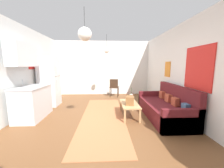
{
  "coord_description": "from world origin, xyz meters",
  "views": [
    {
      "loc": [
        0.16,
        -3.26,
        1.49
      ],
      "look_at": [
        0.38,
        1.54,
        0.8
      ],
      "focal_mm": 20.98,
      "sensor_mm": 36.0,
      "label": 1
    }
  ],
  "objects_px": {
    "pendant_lamp_near": "(85,34)",
    "accent_chair": "(114,87)",
    "coffee_table": "(129,105)",
    "pendant_lamp_far": "(107,50)",
    "bamboo_vase": "(131,98)",
    "refrigerator": "(49,81)",
    "couch": "(166,108)",
    "handbag": "(130,100)"
  },
  "relations": [
    {
      "from": "handbag",
      "to": "pendant_lamp_far",
      "type": "relative_size",
      "value": 0.5
    },
    {
      "from": "refrigerator",
      "to": "pendant_lamp_near",
      "type": "relative_size",
      "value": 2.6
    },
    {
      "from": "bamboo_vase",
      "to": "pendant_lamp_far",
      "type": "xyz_separation_m",
      "value": [
        -0.74,
        1.44,
        1.56
      ]
    },
    {
      "from": "pendant_lamp_near",
      "to": "pendant_lamp_far",
      "type": "relative_size",
      "value": 0.96
    },
    {
      "from": "handbag",
      "to": "bamboo_vase",
      "type": "bearing_deg",
      "value": 71.2
    },
    {
      "from": "refrigerator",
      "to": "pendant_lamp_near",
      "type": "bearing_deg",
      "value": -50.03
    },
    {
      "from": "couch",
      "to": "pendant_lamp_far",
      "type": "relative_size",
      "value": 2.77
    },
    {
      "from": "coffee_table",
      "to": "handbag",
      "type": "relative_size",
      "value": 2.76
    },
    {
      "from": "coffee_table",
      "to": "pendant_lamp_near",
      "type": "xyz_separation_m",
      "value": [
        -1.12,
        -0.75,
        1.8
      ]
    },
    {
      "from": "coffee_table",
      "to": "bamboo_vase",
      "type": "height_order",
      "value": "bamboo_vase"
    },
    {
      "from": "coffee_table",
      "to": "handbag",
      "type": "bearing_deg",
      "value": -98.15
    },
    {
      "from": "coffee_table",
      "to": "pendant_lamp_far",
      "type": "height_order",
      "value": "pendant_lamp_far"
    },
    {
      "from": "handbag",
      "to": "pendant_lamp_far",
      "type": "xyz_separation_m",
      "value": [
        -0.63,
        1.75,
        1.55
      ]
    },
    {
      "from": "handbag",
      "to": "accent_chair",
      "type": "relative_size",
      "value": 0.42
    },
    {
      "from": "couch",
      "to": "handbag",
      "type": "relative_size",
      "value": 5.56
    },
    {
      "from": "refrigerator",
      "to": "pendant_lamp_far",
      "type": "relative_size",
      "value": 2.49
    },
    {
      "from": "couch",
      "to": "accent_chair",
      "type": "bearing_deg",
      "value": 117.88
    },
    {
      "from": "pendant_lamp_far",
      "to": "coffee_table",
      "type": "bearing_deg",
      "value": -68.55
    },
    {
      "from": "pendant_lamp_far",
      "to": "bamboo_vase",
      "type": "bearing_deg",
      "value": -62.9
    },
    {
      "from": "couch",
      "to": "pendant_lamp_near",
      "type": "relative_size",
      "value": 2.89
    },
    {
      "from": "refrigerator",
      "to": "accent_chair",
      "type": "height_order",
      "value": "refrigerator"
    },
    {
      "from": "couch",
      "to": "accent_chair",
      "type": "distance_m",
      "value": 2.88
    },
    {
      "from": "refrigerator",
      "to": "pendant_lamp_far",
      "type": "height_order",
      "value": "pendant_lamp_far"
    },
    {
      "from": "handbag",
      "to": "couch",
      "type": "bearing_deg",
      "value": -1.02
    },
    {
      "from": "bamboo_vase",
      "to": "handbag",
      "type": "distance_m",
      "value": 0.33
    },
    {
      "from": "couch",
      "to": "handbag",
      "type": "height_order",
      "value": "couch"
    },
    {
      "from": "couch",
      "to": "pendant_lamp_far",
      "type": "height_order",
      "value": "pendant_lamp_far"
    },
    {
      "from": "couch",
      "to": "bamboo_vase",
      "type": "distance_m",
      "value": 1.04
    },
    {
      "from": "couch",
      "to": "accent_chair",
      "type": "height_order",
      "value": "couch"
    },
    {
      "from": "handbag",
      "to": "refrigerator",
      "type": "distance_m",
      "value": 3.06
    },
    {
      "from": "couch",
      "to": "pendant_lamp_far",
      "type": "distance_m",
      "value": 3.03
    },
    {
      "from": "coffee_table",
      "to": "refrigerator",
      "type": "height_order",
      "value": "refrigerator"
    },
    {
      "from": "accent_chair",
      "to": "couch",
      "type": "bearing_deg",
      "value": 128.75
    },
    {
      "from": "couch",
      "to": "accent_chair",
      "type": "relative_size",
      "value": 2.34
    },
    {
      "from": "refrigerator",
      "to": "handbag",
      "type": "bearing_deg",
      "value": -25.49
    },
    {
      "from": "accent_chair",
      "to": "pendant_lamp_far",
      "type": "xyz_separation_m",
      "value": [
        -0.35,
        -0.77,
        1.58
      ]
    },
    {
      "from": "refrigerator",
      "to": "coffee_table",
      "type": "bearing_deg",
      "value": -23.54
    },
    {
      "from": "couch",
      "to": "pendant_lamp_near",
      "type": "height_order",
      "value": "pendant_lamp_near"
    },
    {
      "from": "refrigerator",
      "to": "pendant_lamp_far",
      "type": "distance_m",
      "value": 2.46
    },
    {
      "from": "couch",
      "to": "handbag",
      "type": "xyz_separation_m",
      "value": [
        -1.06,
        0.02,
        0.24
      ]
    },
    {
      "from": "handbag",
      "to": "pendant_lamp_far",
      "type": "distance_m",
      "value": 2.42
    },
    {
      "from": "pendant_lamp_near",
      "to": "accent_chair",
      "type": "bearing_deg",
      "value": 75.38
    }
  ]
}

